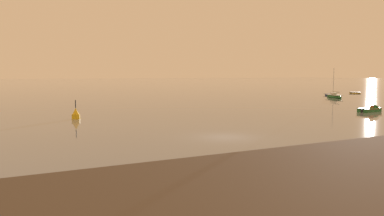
% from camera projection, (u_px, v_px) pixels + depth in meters
% --- Properties ---
extents(ground_plane, '(800.00, 800.00, 0.00)m').
position_uv_depth(ground_plane, '(226.00, 137.00, 30.30)').
color(ground_plane, gray).
extents(sailboat_moored_0, '(3.97, 6.11, 6.57)m').
position_uv_depth(sailboat_moored_0, '(334.00, 96.00, 81.00)').
color(sailboat_moored_0, '#23602D').
rests_on(sailboat_moored_0, ground).
extents(rowboat_moored_0, '(2.06, 3.08, 0.46)m').
position_uv_depth(rowboat_moored_0, '(355.00, 93.00, 99.18)').
color(rowboat_moored_0, gold).
rests_on(rowboat_moored_0, ground).
extents(motorboat_moored_1, '(4.28, 2.00, 1.41)m').
position_uv_depth(motorboat_moored_1, '(372.00, 110.00, 51.09)').
color(motorboat_moored_1, '#23602D').
rests_on(motorboat_moored_1, ground).
extents(rowboat_moored_3, '(3.51, 1.47, 0.54)m').
position_uv_depth(rowboat_moored_3, '(330.00, 95.00, 90.52)').
color(rowboat_moored_3, navy).
rests_on(rowboat_moored_3, ground).
extents(channel_buoy, '(0.90, 0.90, 2.30)m').
position_uv_depth(channel_buoy, '(76.00, 115.00, 42.58)').
color(channel_buoy, gold).
rests_on(channel_buoy, ground).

